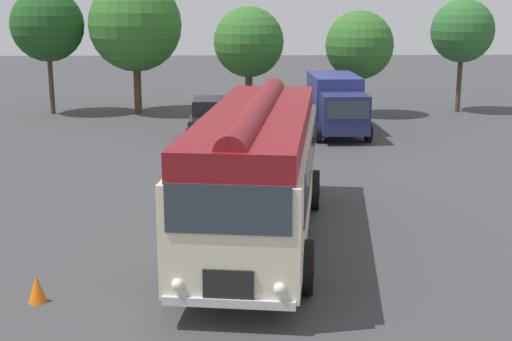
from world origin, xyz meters
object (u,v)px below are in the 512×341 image
Objects in this scene: box_van at (336,102)px; traffic_cone at (37,289)px; vintage_bus at (258,165)px; car_near_left at (211,118)px; car_mid_left at (278,116)px.

traffic_cone is (-8.30, -17.97, -1.09)m from box_van.
vintage_bus reaches higher than car_near_left.
car_near_left is (-1.56, 13.52, -1.05)m from vintage_bus.
car_mid_left is at bearing 71.84° from traffic_cone.
car_near_left is at bearing -173.49° from car_mid_left.
traffic_cone is at bearing -141.23° from vintage_bus.
box_van is at bearing 12.61° from car_mid_left.
car_mid_left is at bearing 84.65° from vintage_bus.
vintage_bus is 5.88m from traffic_cone.
box_van is (3.89, 14.43, -0.53)m from vintage_bus.
traffic_cone is (-4.41, -3.54, -1.62)m from vintage_bus.
box_van reaches higher than car_mid_left.
vintage_bus is at bearing -95.35° from car_mid_left.
car_near_left and car_mid_left have the same top height.
traffic_cone is at bearing -108.16° from car_mid_left.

